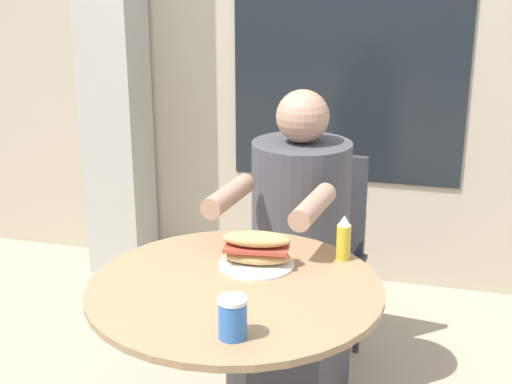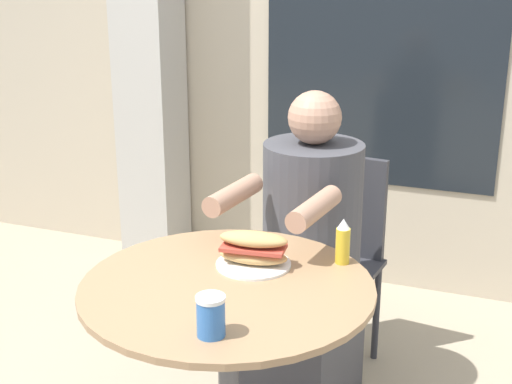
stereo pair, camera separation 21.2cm
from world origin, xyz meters
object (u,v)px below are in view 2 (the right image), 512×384
Objects in this scene: drink_cup at (211,316)px; condiment_bottle at (343,242)px; cafe_table at (228,345)px; diner_chair at (335,243)px; sandwich_on_plate at (253,251)px; seated_diner at (307,278)px.

drink_cup is 0.74× the size of condiment_bottle.
diner_chair reaches higher than cafe_table.
condiment_bottle is (0.24, 0.11, 0.02)m from sandwich_on_plate.
sandwich_on_plate is at bearing 97.21° from drink_cup.
sandwich_on_plate is 0.42m from drink_cup.
sandwich_on_plate is 2.14× the size of drink_cup.
cafe_table is 3.72× the size of sandwich_on_plate.
seated_diner is 5.37× the size of sandwich_on_plate.
diner_chair is (0.07, 0.95, -0.04)m from cafe_table.
diner_chair is at bearing 86.09° from cafe_table.
drink_cup is (0.01, -1.23, 0.29)m from diner_chair.
condiment_bottle reaches higher than sandwich_on_plate.
diner_chair is at bearing 105.88° from condiment_bottle.
sandwich_on_plate is (0.02, 0.14, 0.24)m from cafe_table.
condiment_bottle is (0.19, 0.53, 0.02)m from drink_cup.
cafe_table is 0.95m from diner_chair.
sandwich_on_plate is (-0.03, -0.46, 0.29)m from seated_diner.
diner_chair is 6.22× the size of condiment_bottle.
drink_cup is (0.05, -0.42, 0.01)m from sandwich_on_plate.
seated_diner reaches higher than drink_cup.
condiment_bottle is at bearing 112.43° from diner_chair.
condiment_bottle reaches higher than diner_chair.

